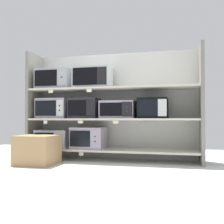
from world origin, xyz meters
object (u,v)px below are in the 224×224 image
(microwave_0, at_px, (54,139))
(microwave_1, at_px, (89,138))
(microwave_2, at_px, (53,109))
(microwave_6, at_px, (55,80))
(microwave_7, at_px, (93,78))
(shipping_carton, at_px, (38,150))
(microwave_3, at_px, (85,108))
(microwave_4, at_px, (118,110))
(microwave_5, at_px, (153,108))

(microwave_0, height_order, microwave_1, microwave_1)
(microwave_2, xyz_separation_m, microwave_6, (0.03, -0.00, 0.48))
(microwave_7, height_order, shipping_carton, microwave_7)
(microwave_0, bearing_deg, microwave_7, -0.02)
(microwave_3, bearing_deg, microwave_4, 0.00)
(microwave_2, relative_size, microwave_7, 0.89)
(microwave_1, distance_m, microwave_4, 0.65)
(microwave_4, bearing_deg, microwave_6, -179.99)
(microwave_3, xyz_separation_m, microwave_4, (0.55, 0.00, -0.03))
(microwave_1, relative_size, microwave_5, 1.17)
(microwave_5, distance_m, shipping_carton, 1.81)
(microwave_1, height_order, microwave_5, microwave_5)
(microwave_0, bearing_deg, microwave_4, 0.00)
(microwave_1, xyz_separation_m, microwave_6, (-0.58, -0.00, 0.95))
(microwave_3, relative_size, microwave_4, 0.86)
(microwave_3, distance_m, shipping_carton, 0.99)
(microwave_4, xyz_separation_m, microwave_6, (-1.06, -0.00, 0.51))
(microwave_2, bearing_deg, shipping_carton, -85.66)
(microwave_4, bearing_deg, microwave_2, -180.00)
(microwave_5, bearing_deg, microwave_6, 180.00)
(microwave_0, xyz_separation_m, microwave_1, (0.61, 0.00, 0.02))
(microwave_7, bearing_deg, microwave_4, 0.04)
(microwave_2, distance_m, shipping_carton, 0.86)
(microwave_3, height_order, microwave_7, microwave_7)
(microwave_2, bearing_deg, microwave_1, 0.01)
(microwave_1, height_order, microwave_6, microwave_6)
(microwave_4, xyz_separation_m, microwave_5, (0.54, -0.00, 0.02))
(microwave_1, relative_size, microwave_3, 1.13)
(microwave_4, relative_size, shipping_carton, 1.01)
(microwave_4, bearing_deg, microwave_5, -0.02)
(microwave_0, bearing_deg, microwave_3, -0.00)
(microwave_1, bearing_deg, shipping_carton, -133.50)
(microwave_2, bearing_deg, microwave_5, -0.00)
(microwave_5, height_order, shipping_carton, microwave_5)
(microwave_5, xyz_separation_m, microwave_7, (-0.95, -0.00, 0.49))
(microwave_1, bearing_deg, microwave_3, -179.93)
(microwave_1, distance_m, microwave_5, 1.12)
(microwave_4, height_order, microwave_5, microwave_5)
(microwave_1, height_order, shipping_carton, microwave_1)
(microwave_0, distance_m, microwave_5, 1.70)
(microwave_4, distance_m, microwave_7, 0.65)
(microwave_7, bearing_deg, microwave_6, 179.99)
(microwave_6, bearing_deg, microwave_0, 179.68)
(microwave_0, xyz_separation_m, microwave_3, (0.53, -0.00, 0.50))
(microwave_2, height_order, microwave_5, microwave_2)
(microwave_4, distance_m, shipping_carton, 1.34)
(microwave_3, bearing_deg, microwave_6, -179.99)
(microwave_0, xyz_separation_m, shipping_carton, (0.03, -0.60, -0.12))
(microwave_6, bearing_deg, microwave_7, -0.01)
(microwave_1, xyz_separation_m, microwave_5, (1.02, -0.00, 0.46))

